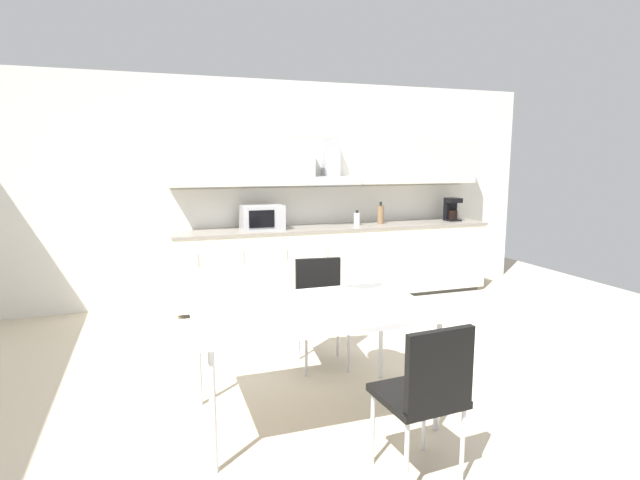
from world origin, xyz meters
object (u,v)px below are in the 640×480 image
Objects in this scene: pendant_lamp at (312,119)px; bottle_white at (357,219)px; dining_table at (312,314)px; microwave at (262,217)px; bottle_brown at (381,214)px; chair_far_right at (321,301)px; chair_near_right at (427,387)px; coffee_maker at (452,209)px.

bottle_white is at bearing 61.60° from pendant_lamp.
bottle_white is 3.06m from dining_table.
pendant_lamp is (-0.27, -2.69, 0.90)m from microwave.
chair_far_right is (-1.43, -1.86, -0.48)m from bottle_brown.
chair_near_right is 2.72× the size of pendant_lamp.
microwave is at bearing 91.25° from chair_near_right.
chair_far_right is at bearing 67.68° from dining_table.
microwave is 1.51m from bottle_brown.
coffee_maker reaches higher than dining_table.
microwave is 2.56m from coffee_maker.
pendant_lamp reaches higher than bottle_white.
bottle_brown is at bearing 3.54° from bottle_white.
pendant_lamp reaches higher than chair_near_right.
coffee_maker is 1.08× the size of bottle_brown.
chair_near_right is (0.34, -0.84, -0.17)m from dining_table.
microwave is 0.55× the size of chair_near_right.
bottle_white is at bearing -178.52° from coffee_maker.
coffee_maker is 0.34× the size of chair_near_right.
bottle_white is at bearing 59.03° from chair_far_right.
pendant_lamp reaches higher than chair_far_right.
coffee_maker is 1.04m from bottle_brown.
bottle_brown is 2.40m from chair_far_right.
chair_near_right is (-1.11, -3.53, -0.44)m from bottle_white.
bottle_white reaches higher than chair_near_right.
chair_far_right is at bearing -120.97° from bottle_white.
bottle_brown is 0.19× the size of dining_table.
chair_near_right is (0.08, -3.53, -0.50)m from microwave.
chair_far_right reaches higher than dining_table.
chair_far_right is at bearing -127.60° from bottle_brown.
bottle_brown is 3.86m from chair_near_right.
coffee_maker is at bearing 1.48° from bottle_white.
bottle_brown is 3.25m from dining_table.
bottle_brown is at bearing 67.94° from chair_near_right.
bottle_brown is 0.33m from bottle_white.
dining_table is at bearing -95.62° from microwave.
microwave is 1.19m from bottle_white.
chair_far_right is 2.72× the size of pendant_lamp.
bottle_brown is 0.32× the size of chair_near_right.
bottle_brown reaches higher than bottle_white.
bottle_white is at bearing -0.44° from microwave.
microwave reaches higher than bottle_brown.
chair_near_right is (-0.00, -1.68, 0.00)m from chair_far_right.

